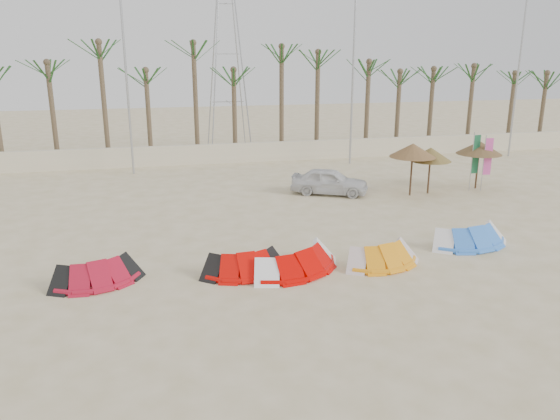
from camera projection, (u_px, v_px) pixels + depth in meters
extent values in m
plane|color=beige|center=(326.00, 308.00, 16.05)|extent=(120.00, 120.00, 0.00)
cube|color=beige|center=(227.00, 153.00, 36.43)|extent=(60.00, 0.30, 1.30)
cylinder|color=brown|center=(0.00, 117.00, 34.10)|extent=(0.32, 0.32, 6.50)
cylinder|color=brown|center=(163.00, 113.00, 36.24)|extent=(0.32, 0.32, 6.50)
ellipsoid|color=#194719|center=(160.00, 63.00, 35.32)|extent=(4.00, 4.00, 2.40)
cylinder|color=brown|center=(307.00, 110.00, 38.39)|extent=(0.32, 0.32, 6.50)
ellipsoid|color=#194719|center=(308.00, 62.00, 37.47)|extent=(4.00, 4.00, 2.40)
cylinder|color=brown|center=(437.00, 106.00, 40.53)|extent=(0.32, 0.32, 6.50)
ellipsoid|color=#194719|center=(441.00, 61.00, 39.61)|extent=(4.00, 4.00, 2.40)
cylinder|color=brown|center=(531.00, 104.00, 42.25)|extent=(0.32, 0.32, 6.50)
ellipsoid|color=#194719|center=(537.00, 61.00, 41.33)|extent=(4.00, 4.00, 2.40)
cylinder|color=#A5A8AD|center=(127.00, 82.00, 31.90)|extent=(0.14, 0.14, 11.00)
cylinder|color=#A5A8AD|center=(353.00, 79.00, 34.91)|extent=(0.14, 0.14, 11.00)
cylinder|color=#A5A8AD|center=(518.00, 77.00, 37.48)|extent=(0.14, 0.14, 11.00)
cylinder|color=#AB1027|center=(98.00, 282.00, 17.63)|extent=(2.50, 1.01, 0.20)
cube|color=black|center=(60.00, 280.00, 17.43)|extent=(0.92, 1.23, 0.40)
cube|color=black|center=(135.00, 273.00, 17.93)|extent=(0.92, 1.23, 0.40)
cylinder|color=#D70702|center=(245.00, 273.00, 18.37)|extent=(2.59, 0.43, 0.20)
cube|color=black|center=(210.00, 270.00, 18.17)|extent=(0.69, 1.15, 0.40)
cube|color=black|center=(278.00, 264.00, 18.67)|extent=(0.69, 1.15, 0.40)
cylinder|color=#D20400|center=(298.00, 269.00, 18.69)|extent=(2.96, 1.86, 0.20)
cube|color=white|center=(254.00, 267.00, 18.42)|extent=(1.08, 1.25, 0.40)
cube|color=white|center=(338.00, 260.00, 19.06)|extent=(1.08, 1.25, 0.40)
cylinder|color=orange|center=(384.00, 264.00, 19.15)|extent=(2.54, 0.82, 0.20)
cube|color=silver|center=(352.00, 261.00, 18.95)|extent=(0.85, 1.21, 0.40)
cube|color=silver|center=(413.00, 256.00, 19.44)|extent=(0.85, 1.21, 0.40)
cylinder|color=#377EED|center=(471.00, 244.00, 21.12)|extent=(3.01, 0.72, 0.20)
cube|color=white|center=(438.00, 242.00, 20.88)|extent=(0.78, 1.19, 0.40)
cube|color=white|center=(501.00, 237.00, 21.46)|extent=(0.78, 1.19, 0.40)
cylinder|color=#4C331E|center=(411.00, 171.00, 28.12)|extent=(0.10, 0.10, 2.63)
cone|color=brown|center=(413.00, 150.00, 27.82)|extent=(2.39, 2.39, 0.70)
cylinder|color=#4C331E|center=(429.00, 172.00, 28.57)|extent=(0.10, 0.10, 2.35)
cone|color=olive|center=(431.00, 154.00, 28.31)|extent=(2.18, 2.18, 0.70)
cylinder|color=#4C331E|center=(478.00, 166.00, 29.60)|extent=(0.10, 0.10, 2.50)
cone|color=brown|center=(479.00, 148.00, 29.32)|extent=(2.43, 2.43, 0.70)
cylinder|color=#A5A8AD|center=(483.00, 163.00, 28.93)|extent=(0.04, 0.04, 3.03)
cube|color=#E14DAC|center=(488.00, 156.00, 28.88)|extent=(0.42, 0.09, 1.97)
cylinder|color=#A5A8AD|center=(472.00, 162.00, 29.01)|extent=(0.04, 0.04, 3.17)
cube|color=#185D37|center=(476.00, 154.00, 28.95)|extent=(0.42, 0.07, 2.06)
imported|color=silver|center=(330.00, 181.00, 28.58)|extent=(4.30, 3.19, 1.36)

